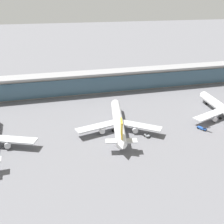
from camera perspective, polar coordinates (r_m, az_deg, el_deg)
name	(u,v)px	position (r m, az deg, el deg)	size (l,w,h in m)	color
ground_plane	(120,136)	(131.48, 1.63, -5.17)	(1200.00, 1200.00, 0.00)	slate
airliner_centre_stand	(118,122)	(135.03, 1.32, -2.11)	(42.11, 55.56, 14.92)	white
service_truck_near_nose_blue	(202,128)	(144.83, 18.66, -3.29)	(4.27, 6.68, 2.70)	#234C9E
service_truck_under_wing_grey	(147,135)	(131.33, 7.46, -4.98)	(2.65, 3.29, 2.05)	gray
terminal_building	(93,82)	(188.44, -4.13, 6.43)	(247.97, 12.80, 15.20)	#9E998E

